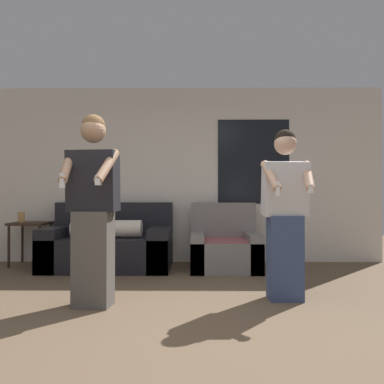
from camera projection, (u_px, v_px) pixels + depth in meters
name	position (u px, v px, depth m)	size (l,w,h in m)	color
ground_plane	(152.00, 337.00, 2.70)	(14.00, 14.00, 0.00)	brown
wall_back	(177.00, 174.00, 5.82)	(6.38, 0.07, 2.70)	silver
couch	(110.00, 245.00, 5.30)	(1.74, 0.98, 0.92)	black
armchair	(224.00, 248.00, 5.25)	(0.95, 0.90, 0.92)	slate
side_table	(30.00, 228.00, 5.52)	(0.52, 0.50, 0.78)	#332319
person_left	(93.00, 208.00, 3.46)	(0.51, 0.49, 1.78)	#56514C
person_right	(285.00, 213.00, 3.67)	(0.50, 0.48, 1.67)	#384770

